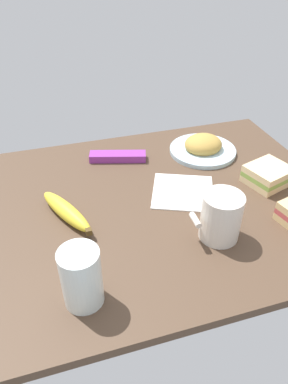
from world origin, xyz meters
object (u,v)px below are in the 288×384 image
plate_of_food (203,147)px  paper_napkin (183,192)px  glass_of_milk (82,280)px  banana (66,212)px  coffee_mug_black (221,216)px  sandwich_main (268,175)px  snack_bar (118,157)px

plate_of_food → paper_napkin: size_ratio=1.29×
glass_of_milk → banana: 21.59cm
coffee_mug_black → paper_napkin: size_ratio=0.72×
sandwich_main → paper_napkin: (-20.76, 2.14, -2.05)cm
coffee_mug_black → sandwich_main: 23.85cm
plate_of_food → coffee_mug_black: bearing=-109.1°
glass_of_milk → paper_napkin: glass_of_milk is taller
plate_of_food → coffee_mug_black: (-10.76, -31.13, 3.41)cm
banana → paper_napkin: bearing=3.4°
paper_napkin → plate_of_food: bearing=52.4°
banana → plate_of_food: bearing=23.8°
sandwich_main → paper_napkin: sandwich_main is taller
coffee_mug_black → sandwich_main: (19.51, 13.41, -2.85)cm
coffee_mug_black → snack_bar: coffee_mug_black is taller
banana → snack_bar: bearing=51.8°
plate_of_food → banana: (-38.94, -17.19, 0.08)cm
paper_napkin → banana: bearing=-176.6°
plate_of_food → snack_bar: bearing=172.7°
glass_of_milk → snack_bar: (15.66, 41.53, -3.85)cm
sandwich_main → snack_bar: sandwich_main is taller
sandwich_main → banana: size_ratio=0.69×
plate_of_food → paper_napkin: 19.73cm
coffee_mug_black → snack_bar: bearing=109.9°
coffee_mug_black → snack_bar: 36.49cm
snack_bar → coffee_mug_black: bearing=-54.1°
sandwich_main → glass_of_milk: bearing=-156.3°
sandwich_main → snack_bar: 38.00cm
snack_bar → plate_of_food: bearing=8.7°
plate_of_food → banana: size_ratio=1.07×
snack_bar → paper_napkin: (11.08, -18.56, -0.85)cm
banana → sandwich_main: bearing=-0.6°
coffee_mug_black → paper_napkin: (-1.26, 15.55, -4.90)cm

